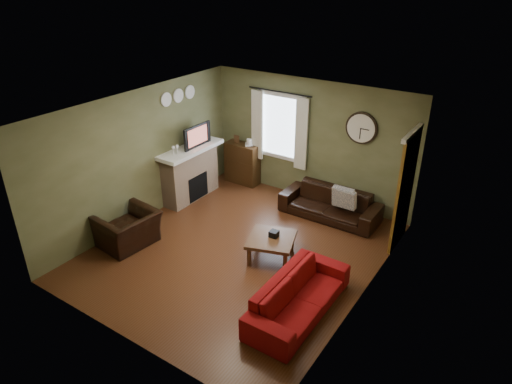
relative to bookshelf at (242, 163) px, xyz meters
The scene contains 31 objects.
floor 2.94m from the bookshelf, 56.16° to the right, with size 4.60×5.20×0.00m, color #4A2613.
ceiling 3.59m from the bookshelf, 56.16° to the right, with size 4.60×5.20×0.00m, color white.
wall_left 2.64m from the bookshelf, 105.88° to the right, with size 0.00×5.20×2.60m, color #5F623D.
wall_right 4.67m from the bookshelf, 31.60° to the right, with size 0.00×5.20×2.60m, color #5F623D.
wall_back 1.82m from the bookshelf, ahead, with size 4.60×0.00×2.60m, color #5F623D.
wall_front 5.33m from the bookshelf, 72.13° to the right, with size 4.60×0.00×2.60m, color #5F623D.
fireplace 1.35m from the bookshelf, 111.08° to the right, with size 0.40×1.40×1.10m, color tan.
firebox 1.31m from the bookshelf, 103.20° to the right, with size 0.04×0.60×0.55m, color black.
mantel 1.49m from the bookshelf, 109.88° to the right, with size 0.58×1.60×0.08m, color white.
tv 1.48m from the bookshelf, 111.43° to the right, with size 0.60×0.08×0.35m, color black.
tv_screen 1.49m from the bookshelf, 107.76° to the right, with size 0.02×0.62×0.36m, color #994C3F.
medallion_left 2.48m from the bookshelf, 112.46° to the right, with size 0.28×0.28×0.03m, color white.
medallion_mid 2.27m from the bookshelf, 117.85° to the right, with size 0.28×0.28×0.03m, color white.
medallion_right 2.10m from the bookshelf, 126.20° to the right, with size 0.28×0.28×0.03m, color white.
window_pane 1.38m from the bookshelf, 10.60° to the left, with size 1.00×0.02×1.30m, color silver, non-canonical shape.
curtain_rod 2.01m from the bookshelf, ahead, with size 0.03×0.03×1.50m, color black.
curtain_left 1.04m from the bookshelf, 11.05° to the left, with size 0.28×0.04×1.55m, color silver.
curtain_right 1.76m from the bookshelf, ahead, with size 0.28×0.04×1.55m, color silver.
wall_clock 3.02m from the bookshelf, ahead, with size 0.64×0.06×0.64m, color white, non-canonical shape.
door 3.97m from the bookshelf, ahead, with size 0.05×0.90×2.10m, color brown.
bookshelf is the anchor object (origin of this frame).
book 0.49m from the bookshelf, ahead, with size 0.18×0.24×0.02m, color #4C301B.
sofa_brown 2.46m from the bookshelf, ahead, with size 2.00×0.78×0.58m, color black.
pillow_left 2.83m from the bookshelf, ahead, with size 0.38×0.11×0.38m, color gray.
pillow_right 2.75m from the bookshelf, ahead, with size 0.43×0.13×0.43m, color gray.
sofa_red 4.60m from the bookshelf, 44.53° to the right, with size 1.97×0.77×0.58m, color maroon.
armchair 3.35m from the bookshelf, 93.19° to the right, with size 0.99×0.87×0.64m, color black.
coffee_table 3.18m from the bookshelf, 45.81° to the right, with size 0.78×0.78×0.41m, color #4C301B, non-canonical shape.
tissue_box 3.14m from the bookshelf, 44.87° to the right, with size 0.14×0.14×0.11m, color black.
wine_glass_a 1.98m from the bookshelf, 103.87° to the right, with size 0.07×0.07×0.20m, color white, non-canonical shape.
wine_glass_b 1.88m from the bookshelf, 104.77° to the right, with size 0.06×0.06×0.18m, color white, non-canonical shape.
Camera 1 is at (4.05, -5.54, 4.64)m, focal length 32.00 mm.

